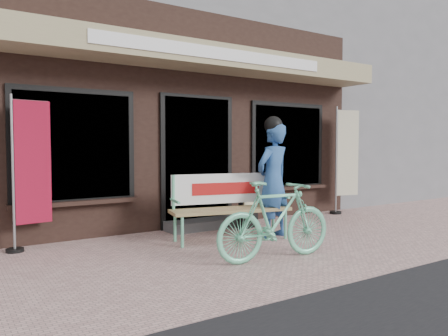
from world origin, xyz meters
TOP-DOWN VIEW (x-y plane):
  - ground at (0.00, 0.00)m, footprint 70.00×70.00m
  - storefront at (0.00, 4.96)m, footprint 7.00×6.77m
  - neighbor_right_near at (8.50, 5.50)m, footprint 10.00×7.00m
  - bench at (-0.10, 0.88)m, footprint 1.80×0.80m
  - person at (0.53, 0.64)m, footprint 0.69×0.53m
  - bicycle at (-0.28, -0.39)m, footprint 1.61×0.58m
  - nobori_red at (-2.64, 1.74)m, footprint 0.60×0.25m
  - nobori_cream at (3.19, 1.61)m, footprint 0.63×0.28m
  - menu_stand at (0.63, 1.38)m, footprint 0.44×0.21m

SIDE VIEW (x-z plane):
  - ground at x=0.00m, z-range 0.00..0.00m
  - menu_stand at x=0.63m, z-range 0.01..0.88m
  - bicycle at x=-0.28m, z-range 0.00..0.95m
  - bench at x=-0.10m, z-range 0.08..1.03m
  - person at x=0.53m, z-range -0.02..1.78m
  - nobori_red at x=-2.64m, z-range 0.03..2.05m
  - nobori_cream at x=3.19m, z-range 0.03..2.17m
  - neighbor_right_near at x=8.50m, z-range 0.00..5.60m
  - storefront at x=0.00m, z-range -0.01..5.99m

